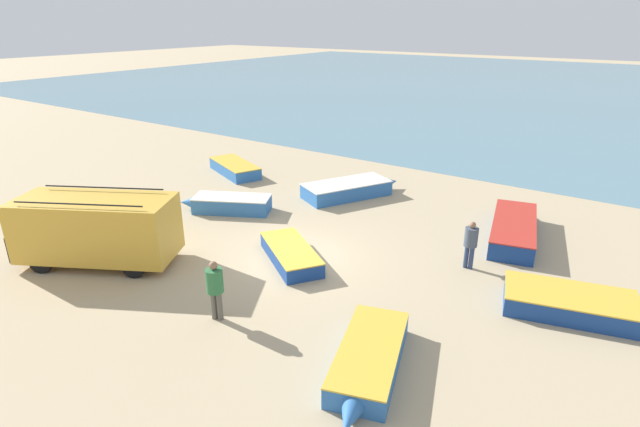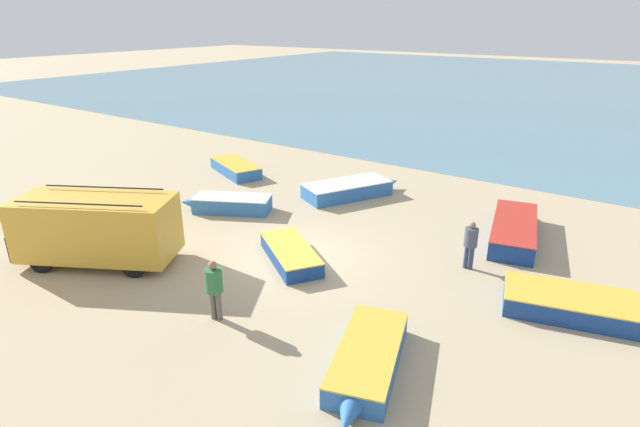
% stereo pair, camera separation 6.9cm
% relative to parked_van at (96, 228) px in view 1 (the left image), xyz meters
% --- Properties ---
extents(ground_plane, '(200.00, 200.00, 0.00)m').
position_rel_parked_van_xyz_m(ground_plane, '(5.05, 3.94, -1.23)').
color(ground_plane, tan).
extents(sea_water, '(120.00, 80.00, 0.01)m').
position_rel_parked_van_xyz_m(sea_water, '(5.05, 55.94, -1.23)').
color(sea_water, slate).
rests_on(sea_water, ground_plane).
extents(parked_van, '(5.37, 4.17, 2.37)m').
position_rel_parked_van_xyz_m(parked_van, '(0.00, 0.00, 0.00)').
color(parked_van, gold).
rests_on(parked_van, ground_plane).
extents(fishing_rowboat_0, '(2.43, 5.56, 0.68)m').
position_rel_parked_van_xyz_m(fishing_rowboat_0, '(10.63, 9.95, -0.89)').
color(fishing_rowboat_0, navy).
rests_on(fishing_rowboat_0, ground_plane).
extents(fishing_rowboat_1, '(3.27, 4.73, 0.67)m').
position_rel_parked_van_xyz_m(fishing_rowboat_1, '(3.29, 10.30, -0.90)').
color(fishing_rowboat_1, '#2D66AD').
rests_on(fishing_rowboat_1, ground_plane).
extents(fishing_rowboat_2, '(3.59, 2.82, 0.51)m').
position_rel_parked_van_xyz_m(fishing_rowboat_2, '(5.02, 3.71, -0.97)').
color(fishing_rowboat_2, navy).
rests_on(fishing_rowboat_2, ground_plane).
extents(fishing_rowboat_3, '(3.81, 2.59, 0.66)m').
position_rel_parked_van_xyz_m(fishing_rowboat_3, '(0.15, 5.78, -0.90)').
color(fishing_rowboat_3, '#2D66AD').
rests_on(fishing_rowboat_3, ground_plane).
extents(fishing_rowboat_4, '(2.30, 4.12, 0.56)m').
position_rel_parked_van_xyz_m(fishing_rowboat_4, '(9.97, 0.29, -0.95)').
color(fishing_rowboat_4, '#2D66AD').
rests_on(fishing_rowboat_4, ground_plane).
extents(fishing_rowboat_5, '(4.29, 2.52, 0.57)m').
position_rel_parked_van_xyz_m(fishing_rowboat_5, '(13.41, 5.58, -0.94)').
color(fishing_rowboat_5, navy).
rests_on(fishing_rowboat_5, ground_plane).
extents(fishing_rowboat_6, '(4.32, 2.66, 0.60)m').
position_rel_parked_van_xyz_m(fishing_rowboat_6, '(-3.54, 9.92, -0.93)').
color(fishing_rowboat_6, '#2D66AD').
rests_on(fishing_rowboat_6, ground_plane).
extents(fisherman_0, '(0.45, 0.45, 1.72)m').
position_rel_parked_van_xyz_m(fisherman_0, '(5.60, -0.19, -0.20)').
color(fisherman_0, '#5B564C').
rests_on(fisherman_0, ground_plane).
extents(fisherman_1, '(0.42, 0.42, 1.62)m').
position_rel_parked_van_xyz_m(fisherman_1, '(10.13, 6.53, -0.26)').
color(fisherman_1, navy).
rests_on(fisherman_1, ground_plane).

